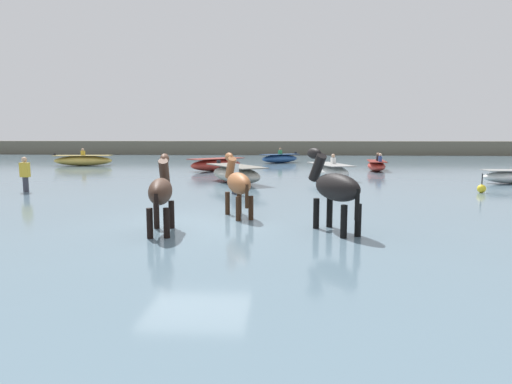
{
  "coord_description": "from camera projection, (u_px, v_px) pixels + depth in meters",
  "views": [
    {
      "loc": [
        2.09,
        -10.25,
        2.44
      ],
      "look_at": [
        1.29,
        2.21,
        0.83
      ],
      "focal_mm": 31.11,
      "sensor_mm": 36.0,
      "label": 1
    }
  ],
  "objects": [
    {
      "name": "far_shoreline",
      "position": [
        265.0,
        149.0,
        47.64
      ],
      "size": [
        80.0,
        2.4,
        1.77
      ],
      "primitive_type": "cube",
      "color": "#605B4C",
      "rests_on": "ground"
    },
    {
      "name": "boat_distant_east",
      "position": [
        83.0,
        160.0,
        30.51
      ],
      "size": [
        4.03,
        1.72,
        1.19
      ],
      "color": "gold",
      "rests_on": "water_surface"
    },
    {
      "name": "horse_trailing_black",
      "position": [
        335.0,
        189.0,
        9.65
      ],
      "size": [
        1.24,
        1.89,
        2.14
      ],
      "color": "black",
      "rests_on": "ground"
    },
    {
      "name": "person_spectator_far",
      "position": [
        234.0,
        179.0,
        15.88
      ],
      "size": [
        0.34,
        0.38,
        1.63
      ],
      "color": "#383842",
      "rests_on": "ground"
    },
    {
      "name": "horse_lead_chestnut",
      "position": [
        238.0,
        185.0,
        11.44
      ],
      "size": [
        1.01,
        1.77,
        1.96
      ],
      "color": "brown",
      "rests_on": "ground"
    },
    {
      "name": "horse_flank_dark_bay",
      "position": [
        161.0,
        193.0,
        9.58
      ],
      "size": [
        0.69,
        1.86,
        2.01
      ],
      "color": "#382319",
      "rests_on": "ground"
    },
    {
      "name": "person_onlooker_left",
      "position": [
        25.0,
        177.0,
        16.5
      ],
      "size": [
        0.33,
        0.22,
        1.63
      ],
      "color": "#383842",
      "rests_on": "ground"
    },
    {
      "name": "boat_distant_west",
      "position": [
        330.0,
        171.0,
        21.48
      ],
      "size": [
        2.18,
        3.78,
        1.2
      ],
      "color": "silver",
      "rests_on": "water_surface"
    },
    {
      "name": "water_surface",
      "position": [
        239.0,
        184.0,
        20.46
      ],
      "size": [
        90.0,
        90.0,
        0.33
      ],
      "primitive_type": "cube",
      "color": "slate",
      "rests_on": "ground"
    },
    {
      "name": "ground_plane",
      "position": [
        196.0,
        238.0,
        10.59
      ],
      "size": [
        120.0,
        120.0,
        0.0
      ],
      "primitive_type": "plane",
      "color": "#84755B"
    },
    {
      "name": "boat_far_offshore",
      "position": [
        236.0,
        174.0,
        19.59
      ],
      "size": [
        3.18,
        3.99,
        0.91
      ],
      "color": "#B2AD9E",
      "rests_on": "water_surface"
    },
    {
      "name": "channel_buoy",
      "position": [
        482.0,
        188.0,
        16.22
      ],
      "size": [
        0.31,
        0.31,
        0.71
      ],
      "color": "yellow",
      "rests_on": "water_surface"
    },
    {
      "name": "boat_far_inshore",
      "position": [
        377.0,
        166.0,
        26.21
      ],
      "size": [
        1.33,
        3.11,
        1.07
      ],
      "color": "#BC382D",
      "rests_on": "water_surface"
    },
    {
      "name": "boat_near_starboard",
      "position": [
        216.0,
        165.0,
        26.2
      ],
      "size": [
        3.36,
        3.41,
        0.74
      ],
      "color": "#BC382D",
      "rests_on": "water_surface"
    },
    {
      "name": "boat_near_port",
      "position": [
        280.0,
        158.0,
        33.57
      ],
      "size": [
        3.19,
        2.71,
        1.14
      ],
      "color": "#28518E",
      "rests_on": "water_surface"
    }
  ]
}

